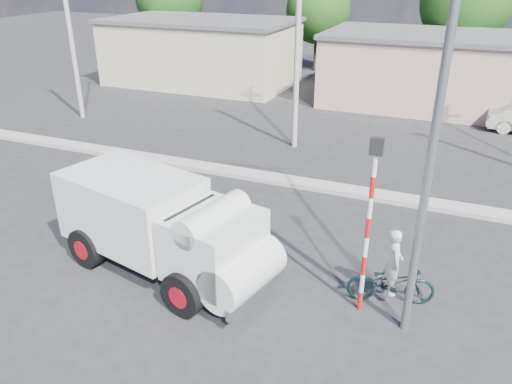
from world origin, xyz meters
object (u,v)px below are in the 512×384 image
at_px(cyclist, 392,272).
at_px(bicycle, 391,283).
at_px(truck, 164,226).
at_px(traffic_pole, 369,214).
at_px(streetlight, 428,119).

bearing_deg(cyclist, bicycle, -0.00).
relative_size(truck, cyclist, 3.80).
relative_size(bicycle, traffic_pole, 0.49).
distance_m(cyclist, streetlight, 4.21).
xyz_separation_m(cyclist, traffic_pole, (-0.61, -0.58, 1.74)).
bearing_deg(streetlight, traffic_pole, 162.27).
bearing_deg(streetlight, truck, -179.13).
distance_m(truck, traffic_pole, 5.30).
distance_m(cyclist, traffic_pole, 1.93).
relative_size(truck, bicycle, 3.07).
height_order(truck, bicycle, truck).
bearing_deg(cyclist, traffic_pole, 117.84).
xyz_separation_m(bicycle, cyclist, (0.00, 0.00, 0.30)).
bearing_deg(truck, cyclist, 22.64).
bearing_deg(traffic_pole, truck, -175.64).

